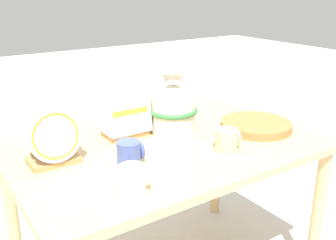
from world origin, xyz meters
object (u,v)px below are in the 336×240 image
Objects in this scene: dish_rack_round_plates at (52,141)px; mug_cobalt_glaze at (130,153)px; ceramic_vase at (173,105)px; mug_sage_glaze at (227,139)px; mug_cream_glaze at (133,179)px; wicker_charger_stack at (256,125)px; dish_rack_square_plates at (124,115)px.

mug_cobalt_glaze is at bearing -34.89° from dish_rack_round_plates.
dish_rack_round_plates is at bearing -176.25° from ceramic_vase.
dish_rack_round_plates reaches higher than mug_sage_glaze.
mug_cream_glaze is (-0.42, -0.39, -0.08)m from ceramic_vase.
wicker_charger_stack is at bearing 0.45° from mug_cobalt_glaze.
dish_rack_square_plates is 2.26× the size of mug_cobalt_glaze.
mug_sage_glaze is 0.41m from mug_cobalt_glaze.
dish_rack_square_plates is at bearing 125.82° from mug_sage_glaze.
dish_rack_round_plates is 0.38m from mug_cream_glaze.
mug_cobalt_glaze is at bearing -114.32° from dish_rack_square_plates.
ceramic_vase is 0.57m from dish_rack_round_plates.
dish_rack_square_plates is 2.26× the size of mug_cream_glaze.
wicker_charger_stack is at bearing 14.25° from mug_cream_glaze.
dish_rack_square_plates is at bearing 65.68° from mug_cobalt_glaze.
dish_rack_square_plates is (-0.21, 0.07, -0.03)m from ceramic_vase.
mug_cream_glaze is at bearing -170.00° from mug_sage_glaze.
wicker_charger_stack is at bearing 21.22° from mug_sage_glaze.
mug_cobalt_glaze is (-0.39, 0.10, 0.00)m from mug_sage_glaze.
dish_rack_square_plates is at bearing 16.59° from dish_rack_round_plates.
mug_sage_glaze is at bearing -158.78° from wicker_charger_stack.
mug_sage_glaze is 0.49m from mug_cream_glaze.
dish_rack_round_plates is 0.37m from dish_rack_square_plates.
mug_cream_glaze is at bearing -114.83° from dish_rack_square_plates.
ceramic_vase reaches higher than dish_rack_square_plates.
dish_rack_square_plates is at bearing 161.77° from ceramic_vase.
mug_cobalt_glaze reaches higher than wicker_charger_stack.
mug_sage_glaze is (0.63, -0.27, -0.04)m from dish_rack_round_plates.
ceramic_vase is 2.93× the size of mug_cobalt_glaze.
ceramic_vase is at bearing 3.75° from dish_rack_round_plates.
mug_sage_glaze is (0.06, -0.31, -0.08)m from ceramic_vase.
ceramic_vase is 0.40m from mug_cobalt_glaze.
mug_cream_glaze is at bearing -165.75° from wicker_charger_stack.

